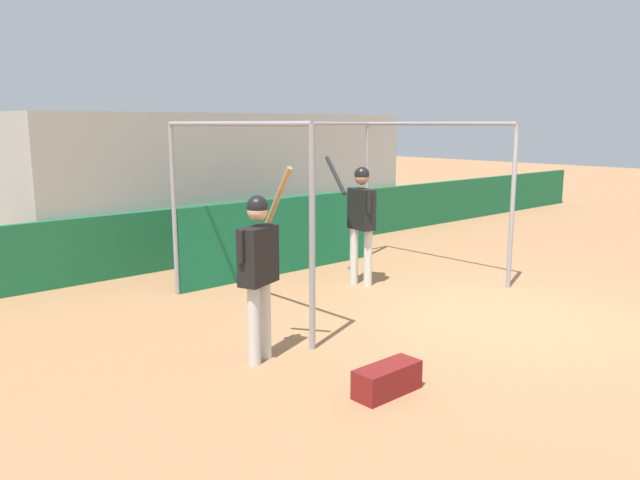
{
  "coord_description": "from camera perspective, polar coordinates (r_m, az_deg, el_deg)",
  "views": [
    {
      "loc": [
        -7.06,
        -4.31,
        2.53
      ],
      "look_at": [
        -1.74,
        1.66,
        1.02
      ],
      "focal_mm": 35.0,
      "sensor_mm": 36.0,
      "label": 1
    }
  ],
  "objects": [
    {
      "name": "ground_plane",
      "position": [
        8.65,
        16.25,
        -6.78
      ],
      "size": [
        60.0,
        60.0,
        0.0
      ],
      "primitive_type": "plane",
      "color": "#A8754C"
    },
    {
      "name": "outfield_wall",
      "position": [
        12.2,
        -5.69,
        1.17
      ],
      "size": [
        24.0,
        0.12,
        1.06
      ],
      "color": "#196038",
      "rests_on": "ground"
    },
    {
      "name": "bleacher_section",
      "position": [
        13.47,
        -9.95,
        5.53
      ],
      "size": [
        8.15,
        3.2,
        2.74
      ],
      "color": "#9E9E99",
      "rests_on": "ground"
    },
    {
      "name": "batting_cage",
      "position": [
        10.14,
        -1.73,
        2.43
      ],
      "size": [
        4.12,
        3.15,
        2.55
      ],
      "color": "gray",
      "rests_on": "ground"
    },
    {
      "name": "player_batter",
      "position": [
        9.74,
        3.74,
        2.46
      ],
      "size": [
        0.57,
        0.98,
        2.01
      ],
      "rotation": [
        0.0,
        0.0,
        1.38
      ],
      "color": "silver",
      "rests_on": "ground"
    },
    {
      "name": "player_waiting",
      "position": [
        6.58,
        -5.61,
        -1.99
      ],
      "size": [
        0.7,
        0.59,
        2.09
      ],
      "rotation": [
        0.0,
        0.0,
        0.36
      ],
      "color": "silver",
      "rests_on": "ground"
    },
    {
      "name": "equipment_bag",
      "position": [
        6.07,
        6.16,
        -12.57
      ],
      "size": [
        0.7,
        0.28,
        0.28
      ],
      "color": "maroon",
      "rests_on": "ground"
    }
  ]
}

